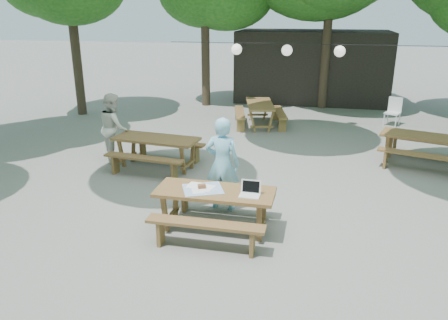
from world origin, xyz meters
name	(u,v)px	position (x,y,z in m)	size (l,w,h in m)	color
ground	(266,198)	(0.00, 0.00, 0.00)	(80.00, 80.00, 0.00)	#60605B
pavilion	(312,66)	(0.50, 10.50, 1.40)	(6.00, 3.00, 2.80)	black
main_picnic_table	(215,210)	(-0.69, -1.53, 0.39)	(2.00, 1.58, 0.75)	brown
picnic_table_nw	(157,152)	(-2.79, 1.23, 0.39)	(2.08, 1.78, 0.75)	brown
picnic_table_ne	(423,150)	(3.46, 2.82, 0.39)	(2.28, 2.06, 0.75)	brown
picnic_table_far_w	(260,114)	(-0.96, 5.72, 0.39)	(1.96, 2.20, 0.75)	brown
woman	(222,164)	(-0.77, -0.62, 0.89)	(0.65, 0.43, 1.79)	#7DC5E4
second_person	(114,127)	(-4.02, 1.55, 0.85)	(0.82, 0.64, 1.70)	silver
plastic_chair	(392,117)	(3.27, 6.76, 0.26)	(0.58, 0.58, 0.90)	silver
laptop	(250,192)	(-0.08, -1.59, 0.81)	(0.34, 0.27, 0.24)	white
tabletop_clutter	(202,188)	(-0.91, -1.52, 0.76)	(0.82, 0.76, 0.08)	#3B7ACB
paper_lanterns	(287,50)	(-0.19, 6.00, 2.40)	(9.00, 0.34, 0.38)	black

